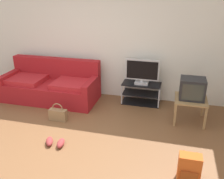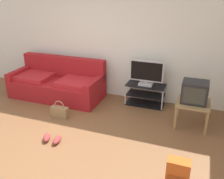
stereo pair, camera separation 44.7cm
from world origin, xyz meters
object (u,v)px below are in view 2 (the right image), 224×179
flat_tv (146,73)px  handbag (60,112)px  couch (58,83)px  crt_tv (195,92)px  backpack (178,174)px  sneakers_pair (52,139)px  tv_stand (145,94)px  side_table (193,105)px

flat_tv → handbag: (-1.45, -1.16, -0.61)m
couch → crt_tv: size_ratio=4.70×
backpack → sneakers_pair: 2.13m
tv_stand → side_table: side_table is taller
backpack → sneakers_pair: size_ratio=1.02×
couch → sneakers_pair: size_ratio=5.42×
tv_stand → sneakers_pair: 2.27m
couch → backpack: 3.59m
couch → sneakers_pair: (0.90, -1.67, -0.27)m
couch → handbag: bearing=-57.0°
side_table → sneakers_pair: size_ratio=1.50×
tv_stand → side_table: size_ratio=1.42×
side_table → sneakers_pair: bearing=-147.3°
side_table → handbag: (-2.46, -0.61, -0.28)m
tv_stand → sneakers_pair: (-1.14, -1.95, -0.19)m
couch → backpack: couch is taller
handbag → tv_stand: bearing=39.3°
backpack → tv_stand: bearing=95.2°
couch → handbag: 1.09m
couch → sneakers_pair: couch is taller
handbag → sneakers_pair: 0.83m
sneakers_pair → crt_tv: bearing=33.0°
flat_tv → crt_tv: bearing=-27.8°
tv_stand → backpack: bearing=-66.8°
flat_tv → crt_tv: (1.02, -0.54, -0.06)m
side_table → backpack: 1.70m
crt_tv → sneakers_pair: bearing=-147.0°
flat_tv → handbag: bearing=-141.2°
side_table → sneakers_pair: side_table is taller
couch → backpack: size_ratio=5.30×
tv_stand → handbag: tv_stand is taller
couch → crt_tv: couch is taller
tv_stand → sneakers_pair: tv_stand is taller
flat_tv → handbag: size_ratio=2.01×
tv_stand → couch: bearing=-172.0°
handbag → couch: bearing=123.0°
flat_tv → side_table: (1.02, -0.55, -0.33)m
couch → backpack: bearing=-33.3°
backpack → handbag: bearing=138.1°
flat_tv → backpack: 2.49m
tv_stand → backpack: 2.46m
side_table → sneakers_pair: 2.58m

